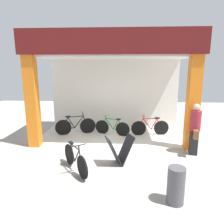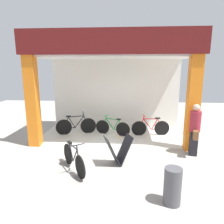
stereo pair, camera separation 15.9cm
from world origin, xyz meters
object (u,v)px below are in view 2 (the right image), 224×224
object	(u,v)px
bicycle_inside_0	(151,128)
trash_bin	(173,186)
pedestrian_0	(195,129)
bicycle_inside_1	(76,126)
bicycle_inside_2	(113,127)
sandwich_board_sign	(118,150)
bicycle_parked_0	(73,159)

from	to	relation	value
bicycle_inside_0	trash_bin	size ratio (longest dim) A/B	1.96
pedestrian_0	bicycle_inside_1	bearing A→B (deg)	157.43
pedestrian_0	trash_bin	distance (m)	2.89
bicycle_inside_1	bicycle_inside_2	xyz separation A→B (m)	(1.58, -0.02, -0.04)
sandwich_board_sign	bicycle_inside_1	bearing A→B (deg)	126.18
bicycle_inside_2	trash_bin	bearing A→B (deg)	-70.18
bicycle_inside_1	bicycle_parked_0	bearing A→B (deg)	-77.18
sandwich_board_sign	trash_bin	xyz separation A→B (m)	(1.22, -1.76, -0.03)
bicycle_inside_1	pedestrian_0	xyz separation A→B (m)	(4.37, -1.81, 0.50)
pedestrian_0	bicycle_inside_2	bearing A→B (deg)	147.18
bicycle_inside_2	pedestrian_0	bearing A→B (deg)	-32.82
bicycle_inside_2	pedestrian_0	world-z (taller)	pedestrian_0
sandwich_board_sign	bicycle_parked_0	bearing A→B (deg)	-157.70
bicycle_inside_1	sandwich_board_sign	xyz separation A→B (m)	(1.94, -2.65, 0.05)
bicycle_inside_0	sandwich_board_sign	size ratio (longest dim) A/B	1.73
bicycle_inside_0	sandwich_board_sign	xyz separation A→B (m)	(-1.24, -2.69, 0.08)
bicycle_inside_2	bicycle_inside_0	bearing A→B (deg)	2.27
bicycle_inside_0	trash_bin	world-z (taller)	bicycle_inside_0
bicycle_inside_2	sandwich_board_sign	bearing A→B (deg)	-82.25
bicycle_inside_1	trash_bin	size ratio (longest dim) A/B	2.03
bicycle_inside_0	pedestrian_0	distance (m)	2.27
bicycle_inside_0	bicycle_inside_1	size ratio (longest dim) A/B	0.97
bicycle_inside_2	pedestrian_0	xyz separation A→B (m)	(2.79, -1.80, 0.53)
bicycle_inside_2	bicycle_parked_0	size ratio (longest dim) A/B	1.13
bicycle_inside_1	sandwich_board_sign	size ratio (longest dim) A/B	1.79
pedestrian_0	sandwich_board_sign	bearing A→B (deg)	-161.08
bicycle_parked_0	pedestrian_0	size ratio (longest dim) A/B	0.77
bicycle_inside_0	sandwich_board_sign	world-z (taller)	bicycle_inside_0
bicycle_inside_0	pedestrian_0	xyz separation A→B (m)	(1.19, -1.86, 0.52)
bicycle_inside_1	pedestrian_0	distance (m)	4.75
sandwich_board_sign	bicycle_inside_2	bearing A→B (deg)	97.75
bicycle_inside_2	bicycle_parked_0	bearing A→B (deg)	-105.39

